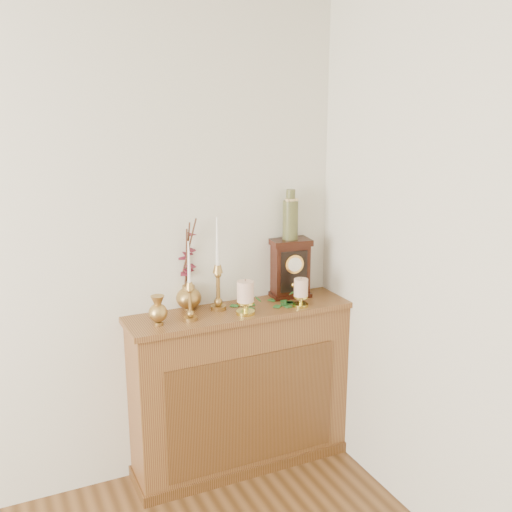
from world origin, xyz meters
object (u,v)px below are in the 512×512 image
ceramic_vase (290,217)px  ginger_jar (187,267)px  candlestick_left (190,295)px  candlestick_center (218,280)px  mantel_clock (290,268)px  bud_vase (158,311)px

ceramic_vase → ginger_jar: bearing=174.6°
ceramic_vase → candlestick_left: bearing=-167.8°
candlestick_center → mantel_clock: (0.45, 0.04, -0.00)m
ceramic_vase → bud_vase: bearing=-170.4°
candlestick_left → ceramic_vase: bearing=12.2°
bud_vase → mantel_clock: size_ratio=0.46×
candlestick_left → ceramic_vase: ceramic_vase is taller
candlestick_center → ginger_jar: 0.18m
ceramic_vase → mantel_clock: bearing=-97.2°
mantel_clock → ceramic_vase: (0.00, 0.00, 0.29)m
bud_vase → ginger_jar: size_ratio=0.30×
mantel_clock → bud_vase: bearing=-163.4°
candlestick_left → candlestick_center: 0.21m
bud_vase → ginger_jar: ginger_jar is taller
candlestick_center → bud_vase: candlestick_center is taller
candlestick_left → candlestick_center: (0.19, 0.09, 0.03)m
candlestick_center → ginger_jar: (-0.13, 0.10, 0.06)m
bud_vase → mantel_clock: (0.81, 0.13, 0.09)m
ginger_jar → candlestick_center: bearing=-37.2°
ginger_jar → mantel_clock: size_ratio=1.50×
ginger_jar → ceramic_vase: bearing=-5.4°
candlestick_center → candlestick_left: bearing=-153.9°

